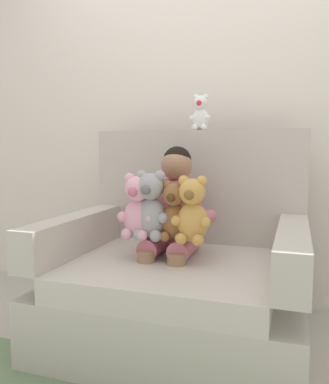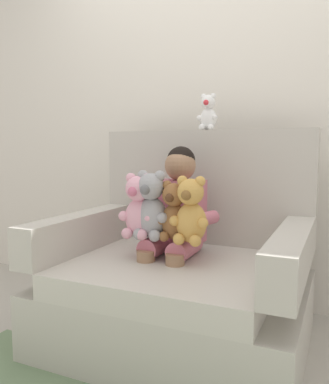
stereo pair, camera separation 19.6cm
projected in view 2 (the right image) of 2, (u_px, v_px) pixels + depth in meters
ground_plane at (177, 343)px, 2.07m from camera, size 8.00×8.00×0.00m
back_wall at (221, 107)px, 2.61m from camera, size 6.00×0.10×2.60m
armchair at (182, 278)px, 2.09m from camera, size 1.27×1.02×1.13m
seated_child at (175, 215)px, 2.10m from camera, size 0.45×0.39×0.82m
plush_brown at (174, 213)px, 1.95m from camera, size 0.18×0.15×0.30m
plush_pink at (139, 208)px, 2.01m from camera, size 0.20×0.16×0.33m
plush_grey at (151, 207)px, 1.99m from camera, size 0.21×0.17×0.35m
plush_honey at (191, 212)px, 1.88m from camera, size 0.20×0.16×0.33m
plush_white_on_backrest at (208, 113)px, 2.32m from camera, size 0.13×0.10×0.22m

